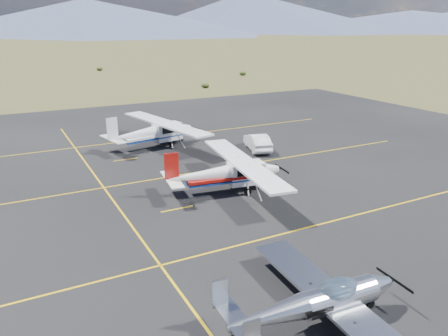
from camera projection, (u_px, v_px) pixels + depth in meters
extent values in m
plane|color=#383D1C|center=(296.00, 254.00, 20.52)|extent=(1600.00, 1600.00, 0.00)
cube|color=black|center=(226.00, 203.00, 26.41)|extent=(72.00, 72.00, 0.02)
cube|color=#B9BBC0|center=(336.00, 302.00, 15.72)|extent=(2.08, 9.53, 0.13)
ellipsoid|color=#99BFD8|center=(337.00, 290.00, 15.56)|extent=(1.78, 1.09, 0.86)
cube|color=#B9BBC0|center=(239.00, 324.00, 14.12)|extent=(0.92, 3.19, 0.06)
cube|color=#B9BBC0|center=(251.00, 335.00, 12.91)|extent=(0.58, 0.10, 1.05)
cube|color=#B9BBC0|center=(220.00, 293.00, 14.91)|extent=(0.58, 0.10, 1.05)
cylinder|color=black|center=(370.00, 304.00, 16.56)|extent=(0.36, 0.12, 0.36)
cylinder|color=black|center=(310.00, 298.00, 16.91)|extent=(0.43, 0.14, 0.42)
cube|color=white|center=(246.00, 173.00, 28.30)|extent=(2.43, 1.50, 1.41)
cube|color=white|center=(243.00, 163.00, 28.00)|extent=(3.17, 11.57, 0.15)
cube|color=black|center=(246.00, 169.00, 28.21)|extent=(1.82, 1.46, 0.57)
cube|color=#A9120E|center=(226.00, 177.00, 27.90)|extent=(5.33, 1.92, 0.19)
cube|color=#A9120E|center=(172.00, 166.00, 26.42)|extent=(0.89, 0.19, 1.67)
cube|color=white|center=(172.00, 179.00, 26.68)|extent=(1.23, 3.41, 0.06)
cylinder|color=black|center=(265.00, 184.00, 29.02)|extent=(0.39, 0.15, 0.37)
cylinder|color=black|center=(248.00, 192.00, 27.49)|extent=(0.47, 0.20, 0.46)
cylinder|color=black|center=(235.00, 181.00, 29.45)|extent=(0.47, 0.20, 0.46)
cube|color=white|center=(167.00, 132.00, 38.82)|extent=(2.63, 1.72, 1.49)
cube|color=white|center=(165.00, 123.00, 38.45)|extent=(4.04, 12.23, 0.15)
cube|color=black|center=(167.00, 128.00, 38.72)|extent=(1.99, 1.63, 0.61)
cube|color=white|center=(153.00, 135.00, 38.00)|extent=(5.66, 2.33, 0.20)
cube|color=white|center=(112.00, 128.00, 35.41)|extent=(0.93, 0.26, 1.76)
cube|color=white|center=(113.00, 139.00, 35.69)|extent=(1.50, 3.62, 0.07)
cylinder|color=black|center=(181.00, 139.00, 39.98)|extent=(0.41, 0.19, 0.40)
cylinder|color=black|center=(172.00, 145.00, 38.06)|extent=(0.50, 0.24, 0.49)
cylinder|color=black|center=(158.00, 140.00, 39.77)|extent=(0.50, 0.24, 0.49)
imported|color=white|center=(257.00, 142.00, 37.21)|extent=(2.64, 4.53, 1.41)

